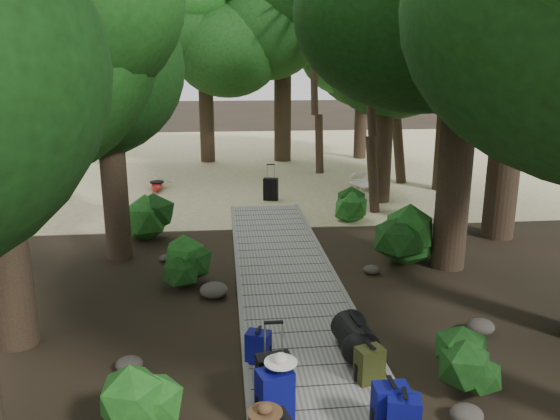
{
  "coord_description": "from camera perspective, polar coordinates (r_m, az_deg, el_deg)",
  "views": [
    {
      "loc": [
        -1.2,
        -8.72,
        4.17
      ],
      "look_at": [
        0.06,
        3.18,
        1.0
      ],
      "focal_mm": 35.0,
      "sensor_mm": 36.0,
      "label": 1
    }
  ],
  "objects": [
    {
      "name": "ground",
      "position": [
        9.74,
        1.64,
        -10.52
      ],
      "size": [
        120.0,
        120.0,
        0.0
      ],
      "primitive_type": "plane",
      "color": "black",
      "rests_on": "ground"
    },
    {
      "name": "sand_beach",
      "position": [
        25.09,
        -3.23,
        5.28
      ],
      "size": [
        40.0,
        22.0,
        0.02
      ],
      "primitive_type": "cube",
      "color": "beige",
      "rests_on": "ground"
    },
    {
      "name": "boardwalk",
      "position": [
        10.62,
        0.92,
        -7.93
      ],
      "size": [
        2.0,
        12.0,
        0.12
      ],
      "primitive_type": "cube",
      "color": "gray",
      "rests_on": "ground"
    },
    {
      "name": "backpack_left_c",
      "position": [
        6.67,
        -0.55,
        -18.65
      ],
      "size": [
        0.47,
        0.39,
        0.74
      ],
      "primitive_type": null,
      "rotation": [
        0.0,
        0.0,
        0.31
      ],
      "color": "#07096F",
      "rests_on": "boardwalk"
    },
    {
      "name": "backpack_left_d",
      "position": [
        7.89,
        -2.28,
        -13.94
      ],
      "size": [
        0.39,
        0.34,
        0.5
      ],
      "primitive_type": null,
      "rotation": [
        0.0,
        0.0,
        -0.37
      ],
      "color": "#07096F",
      "rests_on": "boardwalk"
    },
    {
      "name": "backpack_right_b",
      "position": [
        6.5,
        12.74,
        -20.5
      ],
      "size": [
        0.42,
        0.34,
        0.66
      ],
      "primitive_type": null,
      "rotation": [
        0.0,
        0.0,
        -0.25
      ],
      "color": "#07096F",
      "rests_on": "boardwalk"
    },
    {
      "name": "backpack_right_c",
      "position": [
        6.63,
        11.46,
        -19.56
      ],
      "size": [
        0.39,
        0.28,
        0.67
      ],
      "primitive_type": null,
      "rotation": [
        0.0,
        0.0,
        -0.01
      ],
      "color": "#07096F",
      "rests_on": "boardwalk"
    },
    {
      "name": "backpack_right_d",
      "position": [
        7.55,
        9.33,
        -15.47
      ],
      "size": [
        0.4,
        0.34,
        0.53
      ],
      "primitive_type": null,
      "rotation": [
        0.0,
        0.0,
        0.28
      ],
      "color": "#333816",
      "rests_on": "boardwalk"
    },
    {
      "name": "duffel_right_khaki",
      "position": [
        8.01,
        8.76,
        -14.23
      ],
      "size": [
        0.38,
        0.55,
        0.36
      ],
      "primitive_type": null,
      "rotation": [
        0.0,
        0.0,
        -0.04
      ],
      "color": "brown",
      "rests_on": "boardwalk"
    },
    {
      "name": "duffel_right_black",
      "position": [
        8.22,
        7.79,
        -12.93
      ],
      "size": [
        0.57,
        0.82,
        0.48
      ],
      "primitive_type": null,
      "rotation": [
        0.0,
        0.0,
        0.13
      ],
      "color": "black",
      "rests_on": "boardwalk"
    },
    {
      "name": "suitcase_on_boardwalk",
      "position": [
        7.0,
        -0.66,
        -17.29
      ],
      "size": [
        0.45,
        0.3,
        0.65
      ],
      "primitive_type": null,
      "rotation": [
        0.0,
        0.0,
        0.17
      ],
      "color": "black",
      "rests_on": "boardwalk"
    },
    {
      "name": "lone_suitcase_on_sand",
      "position": [
        17.32,
        -0.98,
        2.19
      ],
      "size": [
        0.5,
        0.37,
        0.71
      ],
      "primitive_type": null,
      "rotation": [
        0.0,
        0.0,
        -0.27
      ],
      "color": "black",
      "rests_on": "sand_beach"
    },
    {
      "name": "hat_brown",
      "position": [
        5.76,
        -1.58,
        -20.0
      ],
      "size": [
        0.36,
        0.36,
        0.11
      ],
      "primitive_type": null,
      "color": "#51351E",
      "rests_on": "backpack_left_b"
    },
    {
      "name": "hat_white",
      "position": [
        6.48,
        0.08,
        -15.15
      ],
      "size": [
        0.39,
        0.39,
        0.13
      ],
      "primitive_type": null,
      "color": "silver",
      "rests_on": "backpack_left_c"
    },
    {
      "name": "kayak",
      "position": [
        19.43,
        -12.73,
        2.67
      ],
      "size": [
        0.96,
        3.53,
        0.35
      ],
      "primitive_type": "ellipsoid",
      "rotation": [
        0.0,
        0.0,
        0.06
      ],
      "color": "#A0140D",
      "rests_on": "sand_beach"
    },
    {
      "name": "sun_lounger",
      "position": [
        19.17,
        8.68,
        2.98
      ],
      "size": [
        0.88,
        1.7,
        0.53
      ],
      "primitive_type": null,
      "rotation": [
        0.0,
        0.0,
        0.23
      ],
      "color": "silver",
      "rests_on": "sand_beach"
    },
    {
      "name": "tree_right_c",
      "position": [
        11.6,
        18.96,
        17.91
      ],
      "size": [
        5.71,
        5.71,
        9.88
      ],
      "primitive_type": null,
      "color": "black",
      "rests_on": "ground"
    },
    {
      "name": "tree_right_d",
      "position": [
        14.27,
        23.89,
        19.07
      ],
      "size": [
        6.02,
        6.02,
        11.03
      ],
      "primitive_type": null,
      "color": "black",
      "rests_on": "ground"
    },
    {
      "name": "tree_right_e",
      "position": [
        17.08,
        11.05,
        15.47
      ],
      "size": [
        4.93,
        4.93,
        8.87
      ],
      "primitive_type": null,
      "color": "black",
      "rests_on": "ground"
    },
    {
      "name": "tree_right_f",
      "position": [
        19.31,
        17.59,
        16.0
      ],
      "size": [
        5.35,
        5.35,
        9.56
      ],
      "primitive_type": null,
      "color": "black",
      "rests_on": "ground"
    },
    {
      "name": "tree_left_c",
      "position": [
        12.11,
        -17.73,
        13.15
      ],
      "size": [
        4.55,
        4.55,
        7.91
      ],
      "primitive_type": null,
      "color": "black",
      "rests_on": "ground"
    },
    {
      "name": "tree_back_a",
      "position": [
        24.39,
        -7.89,
        15.61
      ],
      "size": [
        5.26,
        5.26,
        9.1
      ],
      "primitive_type": null,
      "color": "black",
      "rests_on": "ground"
    },
    {
      "name": "tree_back_b",
      "position": [
        24.48,
        0.28,
        17.72
      ],
      "size": [
        6.04,
        6.04,
        10.79
      ],
      "primitive_type": null,
      "color": "black",
      "rests_on": "ground"
    },
    {
      "name": "tree_back_c",
      "position": [
        25.43,
        8.65,
        14.6
      ],
      "size": [
        4.59,
        4.59,
        8.26
      ],
      "primitive_type": null,
      "color": "black",
      "rests_on": "ground"
    },
    {
      "name": "tree_back_d",
      "position": [
        24.11,
        -17.71,
        14.28
      ],
      "size": [
        5.06,
        5.06,
        8.43
      ],
      "primitive_type": null,
      "color": "black",
      "rests_on": "ground"
    },
    {
      "name": "palm_right_a",
      "position": [
        15.99,
        10.57,
        11.56
      ],
      "size": [
        3.9,
        3.9,
        6.64
      ],
      "primitive_type": null,
      "color": "#163C10",
      "rests_on": "ground"
    },
    {
      "name": "palm_right_b",
      "position": [
        20.39,
        12.97,
        16.22
      ],
      "size": [
        4.95,
        4.95,
        9.57
      ],
      "primitive_type": null,
      "color": "#163C10",
      "rests_on": "ground"
    },
    {
      "name": "palm_right_c",
      "position": [
        21.77,
        4.87,
        12.91
      ],
      "size": [
        4.34,
        4.34,
        6.91
      ],
      "primitive_type": null,
      "color": "#163C10",
      "rests_on": "ground"
    },
    {
      "name": "palm_left_a",
      "position": [
        15.93,
        -17.76,
        11.15
      ],
      "size": [
        4.19,
        4.19,
        6.67
      ],
      "primitive_type": null,
      "color": "#163C10",
      "rests_on": "ground"
    },
    {
      "name": "rock_left_b",
      "position": [
        8.25,
        -15.47,
        -15.27
      ],
      "size": [
        0.38,
        0.34,
        0.21
      ],
      "primitive_type": null,
      "color": "#4C473F",
      "rests_on": "ground"
    },
    {
      "name": "rock_left_c",
      "position": [
        10.28,
        -6.93,
        -8.31
      ],
      "size": [
        0.53,
        0.47,
        0.29
      ],
      "primitive_type": null,
      "color": "#4C473F",
      "rests_on": "ground"
    },
    {
      "name": "rock_left_d",
      "position": [
        12.29,
        -11.9,
        -4.95
      ],
      "size": [
        0.27,
        0.25,
        0.15
      ],
      "primitive_type": null,
      "color": "#4C473F",
      "rests_on": "ground"
    },
    {
      "name": "rock_right_a",
      "position": [
        7.35,
        18.92,
        -19.56
      ],
      "size": [
        0.41,
        0.37,
        0.22
      ],
      "primitive_type": null,
      "color": "#4C473F",
      "rests_on": "ground"
    },
    {
      "name": "rock_right_b",
      "position": [
        9.49,
        20.21,
        -11.38
      ],
      "size": [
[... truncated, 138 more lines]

